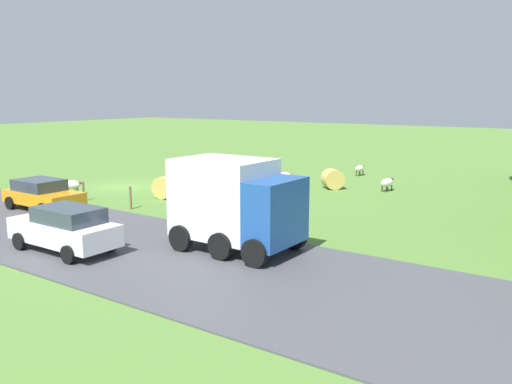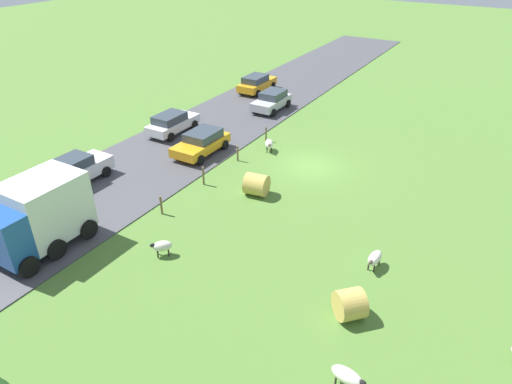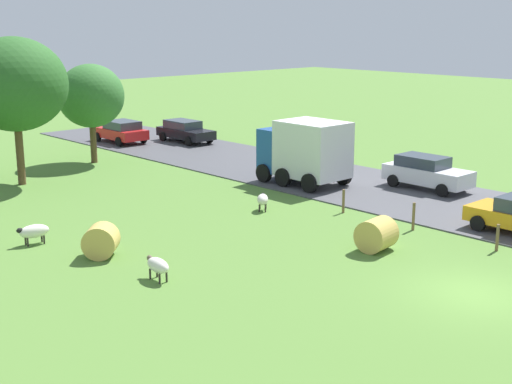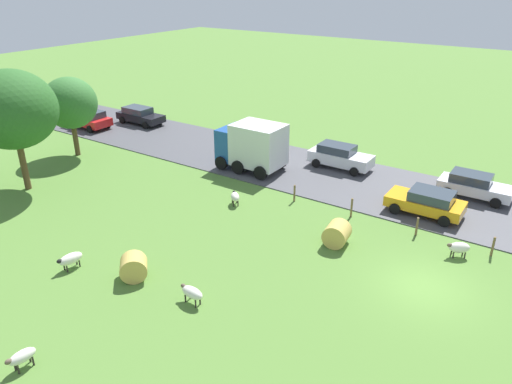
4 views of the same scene
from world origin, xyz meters
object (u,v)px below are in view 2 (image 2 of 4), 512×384
at_px(car_4, 74,170).
at_px(car_3, 201,142).
at_px(car_1, 172,123).
at_px(car_6, 257,83).
at_px(truck_0, 37,214).
at_px(hay_bale_1, 350,304).
at_px(sheep_0, 348,377).
at_px(sheep_2, 375,258).
at_px(sheep_4, 162,246).
at_px(sheep_3, 269,144).
at_px(car_5, 272,100).
at_px(hay_bale_0, 256,185).

bearing_deg(car_4, car_3, -118.11).
bearing_deg(car_1, car_6, -91.48).
xyz_separation_m(truck_0, car_4, (3.69, -5.00, -0.92)).
xyz_separation_m(hay_bale_1, car_1, (17.88, -10.96, 0.23)).
xyz_separation_m(sheep_0, car_3, (15.01, -12.32, 0.31)).
xyz_separation_m(sheep_2, hay_bale_1, (-0.10, 3.40, 0.09)).
bearing_deg(car_3, sheep_4, 117.07).
distance_m(sheep_3, hay_bale_1, 15.68).
xyz_separation_m(sheep_3, sheep_4, (-1.39, 12.62, -0.00)).
xyz_separation_m(hay_bale_1, car_4, (17.79, -1.95, 0.31)).
bearing_deg(sheep_4, car_5, -75.38).
xyz_separation_m(sheep_2, car_5, (13.90, -15.70, 0.33)).
relative_size(car_3, car_6, 0.98).
height_order(sheep_2, car_6, car_6).
distance_m(car_4, car_5, 17.56).
relative_size(sheep_0, truck_0, 0.28).
height_order(sheep_3, car_3, car_3).
bearing_deg(sheep_0, sheep_3, -52.95).
bearing_deg(car_5, sheep_0, 124.22).
xyz_separation_m(sheep_4, hay_bale_0, (-0.87, -7.11, 0.10)).
xyz_separation_m(car_4, car_5, (-3.80, -17.14, -0.07)).
height_order(sheep_2, car_3, car_3).
bearing_deg(sheep_4, sheep_2, -154.72).
bearing_deg(hay_bale_0, truck_0, 56.94).
height_order(car_3, car_5, car_5).
relative_size(truck_0, car_5, 1.14).
height_order(truck_0, car_1, truck_0).
bearing_deg(car_5, car_6, -45.12).
height_order(sheep_0, hay_bale_0, hay_bale_0).
height_order(car_5, car_6, car_5).
height_order(sheep_0, car_1, car_1).
xyz_separation_m(hay_bale_1, truck_0, (14.10, 3.05, 1.23)).
bearing_deg(car_4, hay_bale_0, -155.76).
distance_m(sheep_3, car_3, 4.57).
height_order(hay_bale_0, car_1, car_1).
distance_m(sheep_0, sheep_2, 6.60).
bearing_deg(car_4, hay_bale_1, 173.73).
xyz_separation_m(sheep_0, hay_bale_1, (1.10, -3.10, 0.09)).
height_order(sheep_2, sheep_4, sheep_4).
xyz_separation_m(sheep_3, hay_bale_0, (-2.26, 5.51, 0.10)).
distance_m(sheep_0, car_5, 26.84).
xyz_separation_m(truck_0, car_1, (3.78, -14.01, -0.99)).
height_order(car_4, car_6, car_4).
bearing_deg(car_1, sheep_4, 127.75).
bearing_deg(car_3, sheep_3, -144.11).
height_order(sheep_4, car_5, car_5).
xyz_separation_m(sheep_0, car_1, (18.97, -14.06, 0.32)).
bearing_deg(sheep_3, hay_bale_1, 130.67).
height_order(sheep_3, hay_bale_1, hay_bale_1).
xyz_separation_m(hay_bale_0, car_1, (9.92, -4.58, 0.23)).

